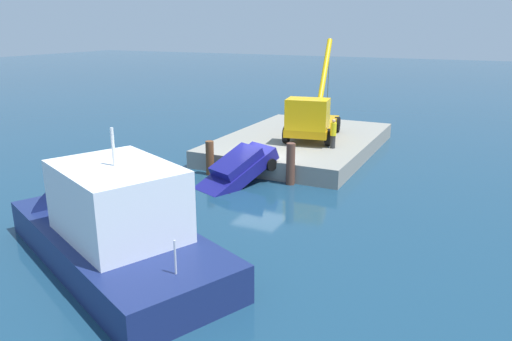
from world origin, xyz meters
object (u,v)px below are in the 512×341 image
(salvaged_car, at_px, (237,170))
(dock_worker, at_px, (333,133))
(crane_truck, at_px, (312,118))
(moored_yacht, at_px, (96,228))

(salvaged_car, bearing_deg, dock_worker, 149.18)
(crane_truck, bearing_deg, dock_worker, 49.90)
(crane_truck, distance_m, salvaged_car, 7.34)
(crane_truck, relative_size, salvaged_car, 2.00)
(crane_truck, xyz_separation_m, salvaged_car, (7.03, -1.41, -1.60))
(dock_worker, bearing_deg, salvaged_car, -30.82)
(salvaged_car, xyz_separation_m, moored_yacht, (8.61, -1.15, 0.00))
(moored_yacht, bearing_deg, salvaged_car, 172.41)
(moored_yacht, bearing_deg, crane_truck, 170.71)
(dock_worker, distance_m, moored_yacht, 14.80)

